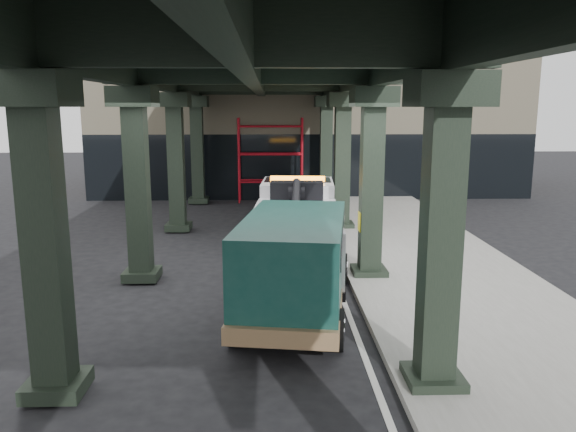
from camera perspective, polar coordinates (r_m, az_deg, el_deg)
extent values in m
plane|color=black|center=(13.10, -1.69, -9.08)|extent=(90.00, 90.00, 0.00)
cube|color=gray|center=(15.63, 15.11, -5.82)|extent=(5.00, 40.00, 0.15)
cube|color=silver|center=(15.09, 4.81, -6.35)|extent=(0.12, 38.00, 0.01)
cube|color=black|center=(8.93, 15.24, -2.32)|extent=(0.55, 0.55, 5.00)
cube|color=black|center=(8.70, 16.00, 12.25)|extent=(1.10, 1.10, 0.50)
cube|color=black|center=(9.71, 14.52, -15.77)|extent=(0.90, 0.90, 0.24)
cube|color=black|center=(14.67, 8.46, 3.06)|extent=(0.55, 0.55, 5.00)
cube|color=black|center=(14.54, 8.72, 11.88)|extent=(1.10, 1.10, 0.50)
cube|color=black|center=(15.16, 8.21, -5.65)|extent=(0.90, 0.90, 0.24)
cube|color=black|center=(20.56, 5.52, 5.39)|extent=(0.55, 0.55, 5.00)
cube|color=black|center=(20.47, 5.63, 11.67)|extent=(1.10, 1.10, 0.50)
cube|color=black|center=(20.92, 5.40, -0.95)|extent=(0.90, 0.90, 0.24)
cube|color=black|center=(26.50, 3.88, 6.67)|extent=(0.55, 0.55, 5.00)
cube|color=black|center=(26.43, 3.94, 11.54)|extent=(1.10, 1.10, 0.50)
cube|color=black|center=(26.78, 3.81, 1.71)|extent=(0.90, 0.90, 0.24)
cube|color=black|center=(9.19, -23.46, -2.48)|extent=(0.55, 0.55, 5.00)
cube|color=black|center=(8.97, -24.57, 11.65)|extent=(1.10, 1.10, 0.50)
cube|color=black|center=(9.95, -22.40, -15.59)|extent=(0.90, 0.90, 0.24)
cube|color=black|center=(14.83, -15.03, 2.89)|extent=(0.55, 0.55, 5.00)
cube|color=black|center=(14.70, -15.47, 11.61)|extent=(1.10, 1.10, 0.50)
cube|color=black|center=(15.32, -14.60, -5.73)|extent=(0.90, 0.90, 0.24)
cube|color=black|center=(20.68, -11.28, 5.26)|extent=(0.55, 0.55, 5.00)
cube|color=black|center=(20.58, -11.52, 11.50)|extent=(1.10, 1.10, 0.50)
cube|color=black|center=(21.03, -11.05, -1.04)|extent=(0.90, 0.90, 0.24)
cube|color=black|center=(26.59, -9.19, 6.57)|extent=(0.55, 0.55, 5.00)
cube|color=black|center=(26.52, -9.34, 11.42)|extent=(1.10, 1.10, 0.50)
cube|color=black|center=(26.87, -9.03, 1.63)|extent=(0.90, 0.90, 0.24)
cube|color=black|center=(14.57, 8.81, 15.03)|extent=(0.35, 32.00, 1.10)
cube|color=black|center=(14.73, -15.64, 14.71)|extent=(0.35, 32.00, 1.10)
cube|color=black|center=(14.34, -3.49, 15.20)|extent=(0.35, 32.00, 1.10)
cube|color=black|center=(14.41, -3.53, 17.97)|extent=(7.40, 32.00, 0.30)
cube|color=#C6B793|center=(32.36, 1.78, 10.13)|extent=(22.00, 10.00, 8.00)
cylinder|color=#AE0D1A|center=(27.35, -4.95, 5.74)|extent=(0.08, 0.08, 4.00)
cylinder|color=#AE0D1A|center=(26.56, -5.04, 5.58)|extent=(0.08, 0.08, 4.00)
cylinder|color=#AE0D1A|center=(27.36, 1.37, 5.77)|extent=(0.08, 0.08, 4.00)
cylinder|color=#AE0D1A|center=(26.56, 1.47, 5.62)|extent=(0.08, 0.08, 4.00)
cylinder|color=#AE0D1A|center=(27.42, -1.77, 3.68)|extent=(3.00, 0.08, 0.08)
cylinder|color=#AE0D1A|center=(27.29, -1.79, 6.39)|extent=(3.00, 0.08, 0.08)
cylinder|color=#AE0D1A|center=(27.21, -1.81, 9.12)|extent=(3.00, 0.08, 0.08)
cube|color=black|center=(15.31, 0.82, -3.57)|extent=(1.37, 6.96, 0.23)
cube|color=white|center=(17.44, 0.98, 0.87)|extent=(2.30, 2.35, 1.66)
cube|color=white|center=(18.47, 1.03, -0.01)|extent=(2.20, 0.78, 0.83)
cube|color=black|center=(17.59, 1.00, 2.48)|extent=(2.10, 1.33, 0.78)
cube|color=white|center=(14.13, 0.74, -2.30)|extent=(2.51, 4.74, 1.29)
cube|color=orange|center=(17.12, 0.98, 3.80)|extent=(1.67, 0.37, 0.15)
cube|color=black|center=(15.77, 0.89, 2.51)|extent=(1.51, 0.65, 0.55)
cylinder|color=black|center=(14.17, 0.77, 0.59)|extent=(0.43, 3.23, 1.24)
cube|color=black|center=(12.15, 0.50, -9.10)|extent=(0.36, 1.31, 0.17)
cube|color=black|center=(11.56, 0.42, -10.41)|extent=(1.49, 0.33, 0.17)
cylinder|color=black|center=(17.94, -2.26, -1.85)|extent=(0.39, 1.03, 1.01)
cylinder|color=silver|center=(17.94, -2.26, -1.85)|extent=(0.39, 0.58, 0.56)
cylinder|color=black|center=(17.91, 4.23, -1.90)|extent=(0.39, 1.03, 1.01)
cylinder|color=silver|center=(17.91, 4.23, -1.90)|extent=(0.39, 0.58, 0.56)
cylinder|color=black|center=(15.00, -3.10, -4.44)|extent=(0.39, 1.03, 1.01)
cylinder|color=silver|center=(15.00, -3.10, -4.44)|extent=(0.39, 0.58, 0.56)
cylinder|color=black|center=(14.96, 4.69, -4.50)|extent=(0.39, 1.03, 1.01)
cylinder|color=silver|center=(14.96, 4.69, -4.50)|extent=(0.39, 0.58, 0.56)
cylinder|color=black|center=(13.85, -3.53, -5.76)|extent=(0.39, 1.03, 1.01)
cylinder|color=silver|center=(13.85, -3.53, -5.76)|extent=(0.39, 0.58, 0.56)
cylinder|color=black|center=(13.81, 4.92, -5.83)|extent=(0.39, 1.03, 1.01)
cylinder|color=silver|center=(13.81, 4.92, -5.83)|extent=(0.39, 0.58, 0.56)
cube|color=#12423A|center=(14.52, 1.70, -3.28)|extent=(2.11, 1.34, 0.87)
cube|color=#12423A|center=(11.87, 0.59, -4.62)|extent=(2.64, 4.59, 1.88)
cube|color=#9C774F|center=(12.46, 0.77, -7.56)|extent=(2.84, 5.64, 0.34)
cube|color=black|center=(13.97, 1.58, -0.60)|extent=(1.92, 0.69, 0.80)
cube|color=black|center=(12.03, 0.74, -2.04)|extent=(2.54, 3.74, 0.53)
cube|color=silver|center=(15.11, 1.86, -4.22)|extent=(1.92, 0.40, 0.29)
cylinder|color=black|center=(14.72, -2.08, -5.15)|extent=(0.39, 0.84, 0.81)
cylinder|color=silver|center=(14.72, -2.08, -5.15)|extent=(0.37, 0.49, 0.45)
cylinder|color=black|center=(14.56, 5.47, -5.37)|extent=(0.39, 0.84, 0.81)
cylinder|color=silver|center=(14.56, 5.47, -5.37)|extent=(0.37, 0.49, 0.45)
cylinder|color=black|center=(10.95, -5.36, -11.00)|extent=(0.39, 0.84, 0.81)
cylinder|color=silver|center=(10.95, -5.36, -11.00)|extent=(0.37, 0.49, 0.45)
cylinder|color=black|center=(10.73, 4.97, -11.45)|extent=(0.39, 0.84, 0.81)
cylinder|color=silver|center=(10.73, 4.97, -11.45)|extent=(0.37, 0.49, 0.45)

